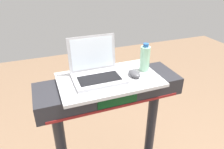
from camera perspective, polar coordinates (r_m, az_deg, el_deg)
name	(u,v)px	position (r m, az deg, el deg)	size (l,w,h in m)	color
desk_board	(109,80)	(1.27, -0.79, -1.40)	(0.61, 0.38, 0.02)	silver
laptop	(96,70)	(1.26, -4.29, 1.26)	(0.30, 0.25, 0.23)	#B7B7BC
computer_mouse	(134,74)	(1.29, 6.12, 0.23)	(0.06, 0.10, 0.03)	#4C4C51
water_bottle	(145,58)	(1.34, 9.01, 4.41)	(0.06, 0.06, 0.18)	#9EDBB2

